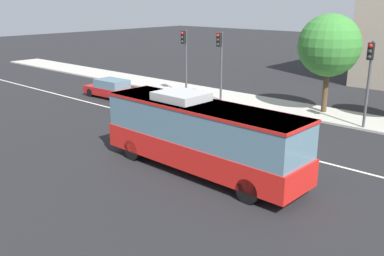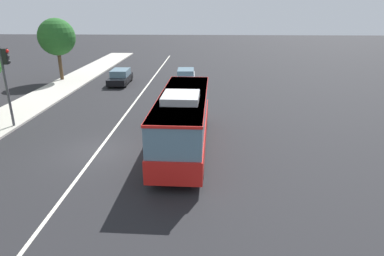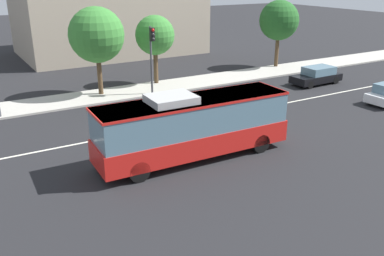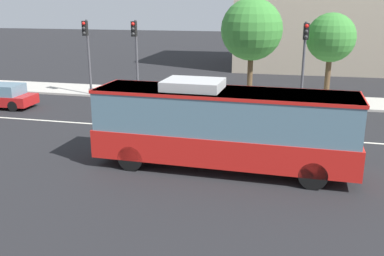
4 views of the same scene
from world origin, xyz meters
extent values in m
plane|color=black|center=(0.00, 0.00, 0.00)|extent=(160.00, 160.00, 0.00)
cube|color=#B2ADA3|center=(0.00, 8.24, 0.07)|extent=(80.00, 3.68, 0.14)
cube|color=silver|center=(0.00, 0.00, 0.01)|extent=(76.00, 0.16, 0.01)
cube|color=red|center=(0.55, -4.71, 0.98)|extent=(10.06, 2.73, 1.10)
cube|color=slate|center=(0.55, -4.71, 2.31)|extent=(9.85, 2.65, 1.58)
cube|color=red|center=(0.55, -4.71, 3.04)|extent=(9.96, 2.71, 0.12)
cube|color=#B2B2B2|center=(-0.65, -4.69, 3.28)|extent=(2.24, 1.85, 0.36)
cylinder|color=black|center=(3.97, -3.69, 0.50)|extent=(1.01, 0.32, 1.00)
cylinder|color=black|center=(3.92, -5.89, 0.50)|extent=(1.01, 0.32, 1.00)
cylinder|color=black|center=(-2.82, -3.54, 0.50)|extent=(1.01, 0.32, 1.00)
cylinder|color=black|center=(-2.88, -5.73, 0.50)|extent=(1.01, 0.32, 1.00)
cube|color=black|center=(16.90, 2.87, 0.52)|extent=(4.54, 1.90, 0.60)
cube|color=slate|center=(17.15, 2.87, 1.14)|extent=(2.56, 1.71, 0.64)
cylinder|color=black|center=(15.41, 2.04, 0.32)|extent=(0.64, 0.23, 0.64)
cylinder|color=black|center=(15.38, 3.64, 0.32)|extent=(0.64, 0.23, 0.64)
cylinder|color=black|center=(18.41, 2.10, 0.32)|extent=(0.64, 0.23, 0.64)
cylinder|color=black|center=(18.38, 3.70, 0.32)|extent=(0.64, 0.23, 0.64)
cylinder|color=black|center=(16.27, -3.08, 0.32)|extent=(0.65, 0.25, 0.64)
cylinder|color=#47474C|center=(3.54, 6.71, 2.60)|extent=(0.16, 0.16, 5.20)
cube|color=black|center=(3.56, 6.43, 4.65)|extent=(0.34, 0.30, 0.96)
sphere|color=red|center=(3.57, 6.28, 4.97)|extent=(0.22, 0.22, 0.22)
sphere|color=#2D2D2D|center=(3.57, 6.28, 4.65)|extent=(0.22, 0.22, 0.22)
sphere|color=#2D2D2D|center=(3.57, 6.28, 4.33)|extent=(0.22, 0.22, 0.22)
cylinder|color=#4C3823|center=(5.23, 9.53, 1.45)|extent=(0.36, 0.36, 2.90)
sphere|color=#387F33|center=(5.23, 9.53, 4.10)|extent=(3.20, 3.20, 3.20)
cylinder|color=#4C3823|center=(0.12, 8.63, 1.53)|extent=(0.36, 0.36, 3.07)
sphere|color=#387F33|center=(0.12, 8.63, 4.59)|extent=(4.06, 4.06, 4.06)
cylinder|color=#4C3823|center=(18.30, 9.55, 1.58)|extent=(0.36, 0.36, 3.16)
sphere|color=#235B23|center=(18.30, 9.55, 4.57)|extent=(3.77, 3.77, 3.77)
cube|color=slate|center=(16.80, 25.84, 2.11)|extent=(0.27, 11.37, 1.50)
cube|color=slate|center=(16.80, 25.84, 5.51)|extent=(0.27, 11.37, 1.50)
camera|label=1|loc=(12.14, -18.35, 7.38)|focal=40.03mm
camera|label=2|loc=(-16.85, -5.93, 7.56)|focal=31.46mm
camera|label=3|loc=(-9.18, -21.38, 8.90)|focal=38.76mm
camera|label=4|loc=(3.07, -20.30, 6.24)|focal=40.06mm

